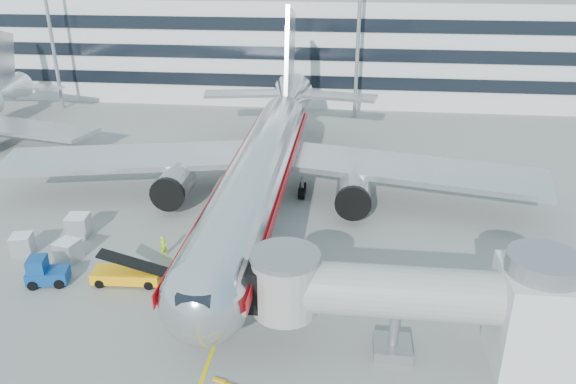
# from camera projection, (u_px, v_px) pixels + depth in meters

# --- Properties ---
(ground) EXTENTS (180.00, 180.00, 0.00)m
(ground) POSITION_uv_depth(u_px,v_px,m) (242.00, 270.00, 41.29)
(ground) COLOR gray
(ground) RESTS_ON ground
(lead_in_line) EXTENTS (0.25, 70.00, 0.01)m
(lead_in_line) POSITION_uv_depth(u_px,v_px,m) (263.00, 212.00, 50.40)
(lead_in_line) COLOR yellow
(lead_in_line) RESTS_ON ground
(main_jet) EXTENTS (50.95, 48.70, 16.06)m
(main_jet) POSITION_uv_depth(u_px,v_px,m) (265.00, 161.00, 50.28)
(main_jet) COLOR silver
(main_jet) RESTS_ON ground
(jet_bridge) EXTENTS (17.80, 4.50, 7.00)m
(jet_bridge) POSITION_uv_depth(u_px,v_px,m) (427.00, 299.00, 31.18)
(jet_bridge) COLOR silver
(jet_bridge) RESTS_ON ground
(terminal) EXTENTS (150.00, 24.25, 15.60)m
(terminal) POSITION_uv_depth(u_px,v_px,m) (308.00, 42.00, 90.96)
(terminal) COLOR silver
(terminal) RESTS_ON ground
(light_mast_west) EXTENTS (2.40, 1.20, 25.45)m
(light_mast_west) POSITION_uv_depth(u_px,v_px,m) (46.00, 3.00, 77.27)
(light_mast_west) COLOR gray
(light_mast_west) RESTS_ON ground
(light_mast_centre) EXTENTS (2.40, 1.20, 25.45)m
(light_mast_centre) POSITION_uv_depth(u_px,v_px,m) (360.00, 6.00, 72.77)
(light_mast_centre) COLOR gray
(light_mast_centre) RESTS_ON ground
(belt_loader) EXTENTS (5.09, 2.06, 2.41)m
(belt_loader) POSITION_uv_depth(u_px,v_px,m) (127.00, 274.00, 39.55)
(belt_loader) COLOR #FFAD0A
(belt_loader) RESTS_ON ground
(baggage_tug) EXTENTS (3.04, 2.28, 2.06)m
(baggage_tug) POSITION_uv_depth(u_px,v_px,m) (45.00, 272.00, 39.34)
(baggage_tug) COLOR navy
(baggage_tug) RESTS_ON ground
(cargo_container_left) EXTENTS (1.80, 1.80, 1.58)m
(cargo_container_left) POSITION_uv_depth(u_px,v_px,m) (22.00, 244.00, 43.33)
(cargo_container_left) COLOR #B3B5BB
(cargo_container_left) RESTS_ON ground
(cargo_container_right) EXTENTS (1.89, 1.89, 1.81)m
(cargo_container_right) POSITION_uv_depth(u_px,v_px,m) (79.00, 225.00, 45.97)
(cargo_container_right) COLOR #B3B5BB
(cargo_container_right) RESTS_ON ground
(cargo_container_front) EXTENTS (1.87, 1.87, 1.66)m
(cargo_container_front) POSITION_uv_depth(u_px,v_px,m) (68.00, 251.00, 42.28)
(cargo_container_front) COLOR #B3B5BB
(cargo_container_front) RESTS_ON ground
(ramp_worker) EXTENTS (0.69, 0.77, 1.76)m
(ramp_worker) POSITION_uv_depth(u_px,v_px,m) (164.00, 247.00, 42.78)
(ramp_worker) COLOR #B8F519
(ramp_worker) RESTS_ON ground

